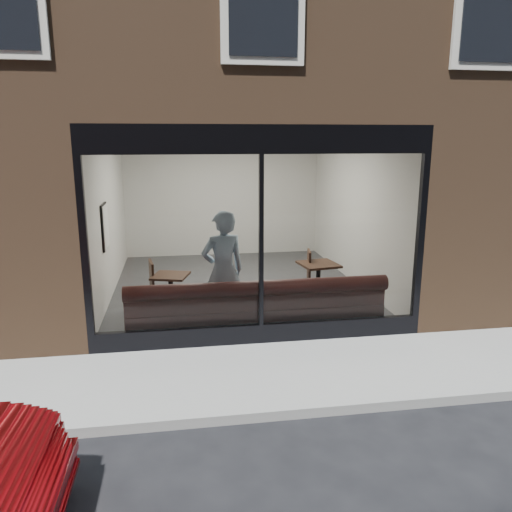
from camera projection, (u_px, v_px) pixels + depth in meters
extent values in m
plane|color=black|center=(291.00, 415.00, 5.57)|extent=(120.00, 120.00, 0.00)
cube|color=gray|center=(274.00, 374.00, 6.53)|extent=(40.00, 2.00, 0.01)
cube|color=gray|center=(293.00, 412.00, 5.51)|extent=(40.00, 0.10, 0.12)
cube|color=brown|center=(71.00, 197.00, 12.32)|extent=(2.50, 12.00, 3.20)
cube|color=brown|center=(361.00, 192.00, 13.46)|extent=(2.50, 12.00, 3.20)
cube|color=brown|center=(214.00, 184.00, 15.77)|extent=(5.00, 6.00, 3.20)
plane|color=#2D2D30|center=(237.00, 286.00, 10.37)|extent=(6.00, 6.00, 0.00)
plane|color=white|center=(236.00, 129.00, 9.64)|extent=(6.00, 6.00, 0.00)
plane|color=silver|center=(223.00, 194.00, 12.88)|extent=(5.00, 0.00, 5.00)
plane|color=silver|center=(109.00, 213.00, 9.62)|extent=(0.00, 6.00, 6.00)
plane|color=silver|center=(355.00, 208.00, 10.39)|extent=(0.00, 6.00, 6.00)
cube|color=black|center=(261.00, 333.00, 7.50)|extent=(5.00, 0.10, 0.30)
cube|color=black|center=(261.00, 139.00, 6.85)|extent=(5.00, 0.10, 0.40)
cube|color=black|center=(261.00, 242.00, 7.18)|extent=(0.06, 0.10, 2.50)
plane|color=white|center=(261.00, 243.00, 7.15)|extent=(4.80, 0.00, 4.80)
cube|color=black|center=(257.00, 319.00, 7.87)|extent=(4.00, 0.55, 0.45)
imported|color=#96B1C8|center=(223.00, 271.00, 7.88)|extent=(0.80, 0.63, 1.93)
cube|color=black|center=(170.00, 276.00, 8.46)|extent=(0.71, 0.71, 0.04)
cube|color=black|center=(319.00, 264.00, 9.22)|extent=(0.75, 0.75, 0.04)
cube|color=black|center=(142.00, 302.00, 8.68)|extent=(0.53, 0.53, 0.04)
cube|color=black|center=(298.00, 287.00, 9.57)|extent=(0.48, 0.48, 0.04)
cube|color=white|center=(106.00, 227.00, 8.90)|extent=(0.02, 0.57, 0.76)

